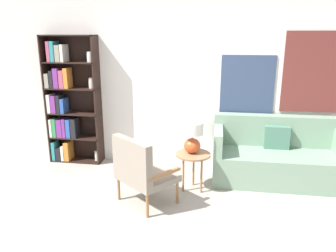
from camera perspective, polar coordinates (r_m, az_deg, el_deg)
ground_plane at (r=3.80m, az=-3.43°, el=-17.73°), size 14.00×14.00×0.00m
wall_back at (r=5.20m, az=1.72°, el=7.68°), size 6.40×0.08×2.70m
bookshelf at (r=5.60m, az=-17.17°, el=3.81°), size 0.86×0.30×2.07m
armchair at (r=4.08m, az=-4.92°, el=-7.40°), size 0.88×0.86×0.89m
couch at (r=5.08m, az=18.33°, el=-5.22°), size 1.83×0.84×0.91m
side_table at (r=4.47m, az=4.39°, el=-5.60°), size 0.47×0.47×0.53m
table_lamp at (r=4.39m, az=4.26°, el=-1.74°), size 0.28×0.28×0.43m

